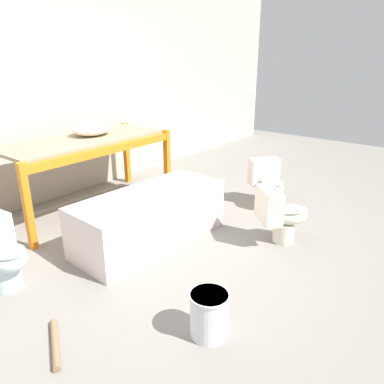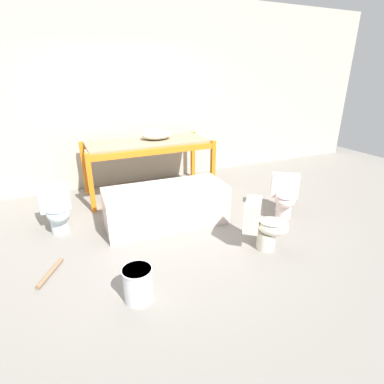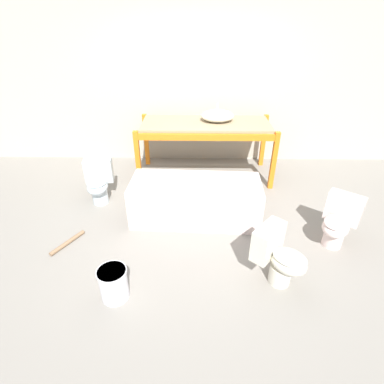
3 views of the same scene
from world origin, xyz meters
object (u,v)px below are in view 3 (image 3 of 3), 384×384
at_px(toilet_near, 279,256).
at_px(toilet_extra, 339,221).
at_px(toilet_far, 99,181).
at_px(bucket_white, 114,283).
at_px(sink_basin, 218,116).
at_px(bathtub_main, 196,198).

relative_size(toilet_near, toilet_extra, 0.99).
height_order(toilet_far, bucket_white, toilet_far).
bearing_deg(sink_basin, toilet_far, -151.91).
bearing_deg(toilet_extra, bathtub_main, -160.13).
relative_size(sink_basin, bucket_white, 1.51).
height_order(toilet_near, bucket_white, toilet_near).
bearing_deg(bucket_white, toilet_near, 9.02).
height_order(toilet_near, toilet_extra, same).
distance_m(bathtub_main, toilet_far, 1.42).
bearing_deg(toilet_near, toilet_far, 97.46).
height_order(sink_basin, toilet_extra, sink_basin).
bearing_deg(toilet_near, sink_basin, 52.96).
xyz_separation_m(toilet_extra, bucket_white, (-2.38, -0.83, -0.14)).
bearing_deg(toilet_far, toilet_extra, -23.26).
bearing_deg(bucket_white, toilet_extra, 19.12).
xyz_separation_m(toilet_far, bucket_white, (0.61, -1.70, -0.14)).
relative_size(bathtub_main, bucket_white, 4.97).
relative_size(sink_basin, toilet_extra, 0.84).
distance_m(toilet_far, bucket_white, 1.81).
relative_size(toilet_extra, bucket_white, 1.80).
bearing_deg(sink_basin, toilet_extra, -53.70).
bearing_deg(toilet_near, bathtub_main, 78.65).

